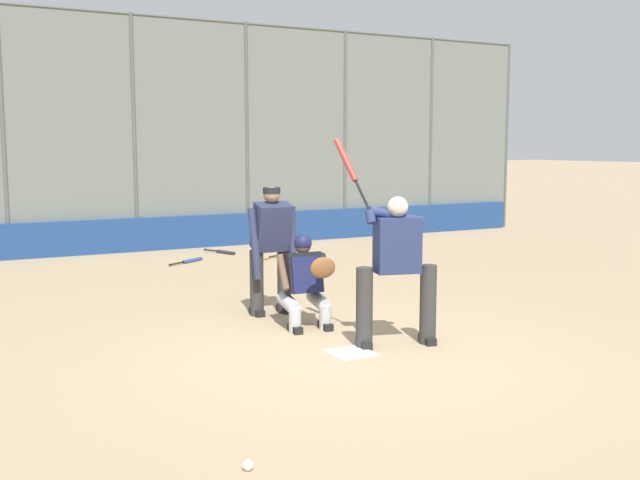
{
  "coord_description": "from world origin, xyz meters",
  "views": [
    {
      "loc": [
        3.78,
        6.45,
        2.11
      ],
      "look_at": [
        -0.18,
        -1.0,
        1.05
      ],
      "focal_mm": 42.0,
      "sensor_mm": 36.0,
      "label": 1
    }
  ],
  "objects_px": {
    "batter_at_plate": "(396,265)",
    "spare_bat_first_base_side": "(190,261)",
    "catcher_behind_plate": "(306,280)",
    "spare_bat_third_base_side": "(262,259)",
    "baseball_loose": "(248,465)",
    "umpire_home": "(272,247)",
    "spare_bat_near_backstop": "(223,252)",
    "spare_bat_by_padding": "(405,245)"
  },
  "relations": [
    {
      "from": "batter_at_plate",
      "to": "spare_bat_first_base_side",
      "type": "bearing_deg",
      "value": -74.12
    },
    {
      "from": "batter_at_plate",
      "to": "catcher_behind_plate",
      "type": "height_order",
      "value": "batter_at_plate"
    },
    {
      "from": "spare_bat_third_base_side",
      "to": "baseball_loose",
      "type": "xyz_separation_m",
      "value": [
        3.71,
        8.29,
        0.0
      ]
    },
    {
      "from": "spare_bat_first_base_side",
      "to": "batter_at_plate",
      "type": "bearing_deg",
      "value": -120.65
    },
    {
      "from": "umpire_home",
      "to": "spare_bat_third_base_side",
      "type": "xyz_separation_m",
      "value": [
        -1.69,
        -4.18,
        -0.83
      ]
    },
    {
      "from": "catcher_behind_plate",
      "to": "spare_bat_first_base_side",
      "type": "height_order",
      "value": "catcher_behind_plate"
    },
    {
      "from": "batter_at_plate",
      "to": "spare_bat_third_base_side",
      "type": "height_order",
      "value": "batter_at_plate"
    },
    {
      "from": "catcher_behind_plate",
      "to": "spare_bat_third_base_side",
      "type": "height_order",
      "value": "catcher_behind_plate"
    },
    {
      "from": "spare_bat_near_backstop",
      "to": "spare_bat_third_base_side",
      "type": "height_order",
      "value": "same"
    },
    {
      "from": "batter_at_plate",
      "to": "umpire_home",
      "type": "distance_m",
      "value": 2.03
    },
    {
      "from": "catcher_behind_plate",
      "to": "umpire_home",
      "type": "relative_size",
      "value": 0.68
    },
    {
      "from": "spare_bat_third_base_side",
      "to": "baseball_loose",
      "type": "distance_m",
      "value": 9.08
    },
    {
      "from": "umpire_home",
      "to": "catcher_behind_plate",
      "type": "bearing_deg",
      "value": 93.91
    },
    {
      "from": "umpire_home",
      "to": "spare_bat_third_base_side",
      "type": "distance_m",
      "value": 4.59
    },
    {
      "from": "umpire_home",
      "to": "spare_bat_first_base_side",
      "type": "relative_size",
      "value": 2.09
    },
    {
      "from": "batter_at_plate",
      "to": "spare_bat_by_padding",
      "type": "xyz_separation_m",
      "value": [
        -4.58,
        -6.5,
        -0.83
      ]
    },
    {
      "from": "catcher_behind_plate",
      "to": "baseball_loose",
      "type": "relative_size",
      "value": 14.85
    },
    {
      "from": "umpire_home",
      "to": "spare_bat_third_base_side",
      "type": "relative_size",
      "value": 2.23
    },
    {
      "from": "spare_bat_third_base_side",
      "to": "baseball_loose",
      "type": "bearing_deg",
      "value": 34.9
    },
    {
      "from": "spare_bat_third_base_side",
      "to": "spare_bat_first_base_side",
      "type": "distance_m",
      "value": 1.32
    },
    {
      "from": "spare_bat_by_padding",
      "to": "spare_bat_third_base_side",
      "type": "distance_m",
      "value": 3.47
    },
    {
      "from": "batter_at_plate",
      "to": "umpire_home",
      "type": "relative_size",
      "value": 1.36
    },
    {
      "from": "spare_bat_first_base_side",
      "to": "baseball_loose",
      "type": "relative_size",
      "value": 10.42
    },
    {
      "from": "catcher_behind_plate",
      "to": "baseball_loose",
      "type": "distance_m",
      "value": 3.92
    },
    {
      "from": "catcher_behind_plate",
      "to": "spare_bat_near_backstop",
      "type": "height_order",
      "value": "catcher_behind_plate"
    },
    {
      "from": "catcher_behind_plate",
      "to": "spare_bat_third_base_side",
      "type": "xyz_separation_m",
      "value": [
        -1.63,
        -5.01,
        -0.54
      ]
    },
    {
      "from": "spare_bat_by_padding",
      "to": "baseball_loose",
      "type": "bearing_deg",
      "value": -66.16
    },
    {
      "from": "spare_bat_first_base_side",
      "to": "baseball_loose",
      "type": "xyz_separation_m",
      "value": [
        2.45,
        8.68,
        0.0
      ]
    },
    {
      "from": "catcher_behind_plate",
      "to": "umpire_home",
      "type": "bearing_deg",
      "value": -81.39
    },
    {
      "from": "umpire_home",
      "to": "spare_bat_by_padding",
      "type": "distance_m",
      "value": 6.91
    },
    {
      "from": "batter_at_plate",
      "to": "spare_bat_third_base_side",
      "type": "bearing_deg",
      "value": -85.75
    },
    {
      "from": "spare_bat_near_backstop",
      "to": "spare_bat_third_base_side",
      "type": "distance_m",
      "value": 1.22
    },
    {
      "from": "catcher_behind_plate",
      "to": "umpire_home",
      "type": "height_order",
      "value": "umpire_home"
    },
    {
      "from": "baseball_loose",
      "to": "batter_at_plate",
      "type": "bearing_deg",
      "value": -140.18
    },
    {
      "from": "umpire_home",
      "to": "baseball_loose",
      "type": "xyz_separation_m",
      "value": [
        2.03,
        4.1,
        -0.83
      ]
    },
    {
      "from": "catcher_behind_plate",
      "to": "umpire_home",
      "type": "distance_m",
      "value": 0.88
    },
    {
      "from": "spare_bat_first_base_side",
      "to": "spare_bat_by_padding",
      "type": "bearing_deg",
      "value": -32.08
    },
    {
      "from": "batter_at_plate",
      "to": "spare_bat_near_backstop",
      "type": "relative_size",
      "value": 2.63
    },
    {
      "from": "catcher_behind_plate",
      "to": "spare_bat_by_padding",
      "type": "bearing_deg",
      "value": -128.55
    },
    {
      "from": "catcher_behind_plate",
      "to": "spare_bat_near_backstop",
      "type": "relative_size",
      "value": 1.32
    },
    {
      "from": "batter_at_plate",
      "to": "umpire_home",
      "type": "xyz_separation_m",
      "value": [
        0.55,
        -1.95,
        -0.0
      ]
    },
    {
      "from": "spare_bat_near_backstop",
      "to": "spare_bat_by_padding",
      "type": "relative_size",
      "value": 1.04
    }
  ]
}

